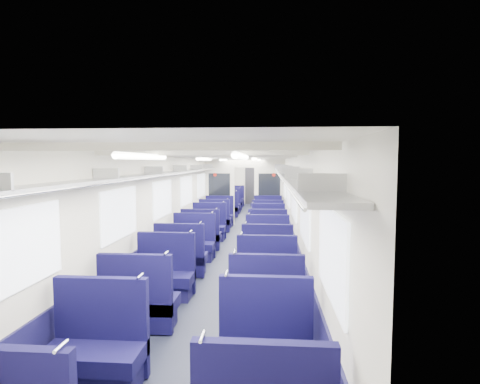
{
  "coord_description": "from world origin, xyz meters",
  "views": [
    {
      "loc": [
        0.85,
        -10.66,
        2.2
      ],
      "look_at": [
        -0.05,
        1.14,
        1.25
      ],
      "focal_mm": 28.16,
      "sensor_mm": 36.0,
      "label": 1
    }
  ],
  "objects_px": {
    "seat_4": "(139,305)",
    "seat_24": "(232,203)",
    "seat_15": "(268,229)",
    "seat_16": "(215,221)",
    "seat_6": "(165,277)",
    "seat_17": "(268,223)",
    "seat_9": "(267,260)",
    "seat_20": "(226,209)",
    "seat_12": "(201,237)",
    "seat_21": "(268,209)",
    "seat_2": "(97,352)",
    "seat_18": "(219,217)",
    "seat_13": "(267,237)",
    "seat_22": "(229,206)",
    "seat_3": "(265,350)",
    "end_door": "(252,185)",
    "seat_27": "(268,200)",
    "bulkhead": "(244,190)",
    "seat_19": "(268,216)",
    "seat_25": "(268,203)",
    "seat_23": "(268,206)",
    "seat_7": "(267,282)",
    "seat_5": "(266,305)",
    "seat_26": "(234,200)",
    "seat_14": "(209,228)",
    "seat_11": "(267,248)",
    "seat_8": "(181,259)"
  },
  "relations": [
    {
      "from": "seat_13",
      "to": "seat_15",
      "type": "xyz_separation_m",
      "value": [
        0.0,
        1.03,
        0.0
      ]
    },
    {
      "from": "seat_15",
      "to": "seat_16",
      "type": "bearing_deg",
      "value": 141.85
    },
    {
      "from": "seat_2",
      "to": "seat_23",
      "type": "distance_m",
      "value": 12.63
    },
    {
      "from": "seat_4",
      "to": "seat_12",
      "type": "xyz_separation_m",
      "value": [
        0.0,
        4.53,
        0.0
      ]
    },
    {
      "from": "seat_21",
      "to": "seat_27",
      "type": "bearing_deg",
      "value": 90.0
    },
    {
      "from": "end_door",
      "to": "seat_15",
      "type": "relative_size",
      "value": 1.86
    },
    {
      "from": "end_door",
      "to": "seat_2",
      "type": "relative_size",
      "value": 1.86
    },
    {
      "from": "seat_22",
      "to": "seat_3",
      "type": "bearing_deg",
      "value": -82.34
    },
    {
      "from": "seat_4",
      "to": "seat_9",
      "type": "height_order",
      "value": "same"
    },
    {
      "from": "seat_11",
      "to": "seat_22",
      "type": "height_order",
      "value": "same"
    },
    {
      "from": "seat_21",
      "to": "seat_27",
      "type": "height_order",
      "value": "same"
    },
    {
      "from": "seat_14",
      "to": "seat_23",
      "type": "xyz_separation_m",
      "value": [
        1.66,
        5.55,
        0.0
      ]
    },
    {
      "from": "seat_4",
      "to": "bulkhead",
      "type": "bearing_deg",
      "value": 84.38
    },
    {
      "from": "seat_16",
      "to": "seat_26",
      "type": "bearing_deg",
      "value": 90.0
    },
    {
      "from": "seat_13",
      "to": "seat_16",
      "type": "relative_size",
      "value": 1.0
    },
    {
      "from": "seat_24",
      "to": "seat_27",
      "type": "distance_m",
      "value": 2.13
    },
    {
      "from": "seat_9",
      "to": "seat_20",
      "type": "bearing_deg",
      "value": 102.14
    },
    {
      "from": "seat_9",
      "to": "bulkhead",
      "type": "bearing_deg",
      "value": 97.84
    },
    {
      "from": "seat_12",
      "to": "seat_13",
      "type": "distance_m",
      "value": 1.66
    },
    {
      "from": "seat_6",
      "to": "seat_9",
      "type": "relative_size",
      "value": 1.0
    },
    {
      "from": "seat_5",
      "to": "seat_19",
      "type": "bearing_deg",
      "value": 90.0
    },
    {
      "from": "bulkhead",
      "to": "seat_6",
      "type": "relative_size",
      "value": 2.61
    },
    {
      "from": "end_door",
      "to": "seat_6",
      "type": "distance_m",
      "value": 13.76
    },
    {
      "from": "end_door",
      "to": "seat_14",
      "type": "bearing_deg",
      "value": -95.17
    },
    {
      "from": "seat_6",
      "to": "seat_27",
      "type": "height_order",
      "value": "same"
    },
    {
      "from": "seat_12",
      "to": "seat_21",
      "type": "height_order",
      "value": "same"
    },
    {
      "from": "seat_7",
      "to": "seat_23",
      "type": "distance_m",
      "value": 10.21
    },
    {
      "from": "seat_5",
      "to": "seat_26",
      "type": "relative_size",
      "value": 1.0
    },
    {
      "from": "seat_25",
      "to": "seat_19",
      "type": "bearing_deg",
      "value": -90.0
    },
    {
      "from": "seat_9",
      "to": "seat_27",
      "type": "xyz_separation_m",
      "value": [
        0.0,
        11.26,
        0.0
      ]
    },
    {
      "from": "seat_9",
      "to": "seat_22",
      "type": "xyz_separation_m",
      "value": [
        -1.66,
        8.87,
        0.0
      ]
    },
    {
      "from": "seat_18",
      "to": "seat_14",
      "type": "bearing_deg",
      "value": -90.0
    },
    {
      "from": "seat_22",
      "to": "seat_26",
      "type": "distance_m",
      "value": 2.3
    },
    {
      "from": "seat_2",
      "to": "seat_18",
      "type": "xyz_separation_m",
      "value": [
        0.0,
        9.18,
        0.0
      ]
    },
    {
      "from": "seat_16",
      "to": "seat_27",
      "type": "xyz_separation_m",
      "value": [
        1.66,
        6.69,
        0.0
      ]
    },
    {
      "from": "seat_2",
      "to": "seat_7",
      "type": "distance_m",
      "value": 2.84
    },
    {
      "from": "seat_4",
      "to": "seat_27",
      "type": "xyz_separation_m",
      "value": [
        1.66,
        13.67,
        0.0
      ]
    },
    {
      "from": "seat_19",
      "to": "seat_25",
      "type": "relative_size",
      "value": 1.0
    },
    {
      "from": "seat_6",
      "to": "seat_17",
      "type": "distance_m",
      "value": 5.89
    },
    {
      "from": "seat_4",
      "to": "seat_15",
      "type": "distance_m",
      "value": 5.91
    },
    {
      "from": "seat_6",
      "to": "seat_19",
      "type": "relative_size",
      "value": 1.0
    },
    {
      "from": "seat_6",
      "to": "seat_17",
      "type": "xyz_separation_m",
      "value": [
        1.66,
        5.65,
        0.0
      ]
    },
    {
      "from": "seat_8",
      "to": "seat_9",
      "type": "relative_size",
      "value": 1.0
    },
    {
      "from": "end_door",
      "to": "seat_17",
      "type": "distance_m",
      "value": 8.14
    },
    {
      "from": "seat_14",
      "to": "seat_20",
      "type": "height_order",
      "value": "same"
    },
    {
      "from": "seat_4",
      "to": "seat_19",
      "type": "height_order",
      "value": "same"
    },
    {
      "from": "seat_4",
      "to": "seat_21",
      "type": "xyz_separation_m",
      "value": [
        1.66,
        10.21,
        0.0
      ]
    },
    {
      "from": "seat_17",
      "to": "seat_25",
      "type": "relative_size",
      "value": 1.0
    },
    {
      "from": "seat_12",
      "to": "seat_9",
      "type": "bearing_deg",
      "value": -52.03
    },
    {
      "from": "seat_4",
      "to": "seat_24",
      "type": "distance_m",
      "value": 12.34
    }
  ]
}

